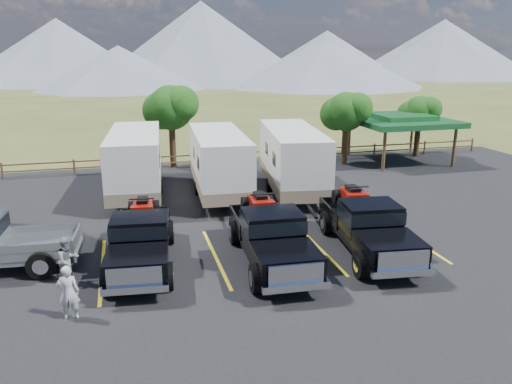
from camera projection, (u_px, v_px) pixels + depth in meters
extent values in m
plane|color=#454D21|center=(305.00, 303.00, 15.06)|extent=(320.00, 320.00, 0.00)
cube|color=black|center=(276.00, 263.00, 17.84)|extent=(44.00, 34.00, 0.04)
cube|color=yellow|center=(102.00, 269.00, 17.28)|extent=(0.12, 5.50, 0.01)
cube|color=yellow|center=(216.00, 257.00, 18.27)|extent=(0.12, 5.50, 0.01)
cube|color=yellow|center=(318.00, 247.00, 19.26)|extent=(0.12, 5.50, 0.01)
cube|color=yellow|center=(410.00, 237.00, 20.24)|extent=(0.12, 5.50, 0.01)
cylinder|color=black|center=(345.00, 144.00, 32.68)|extent=(0.39, 0.39, 2.80)
sphere|color=#164711|center=(346.00, 112.00, 32.10)|extent=(2.52, 2.52, 2.52)
sphere|color=#164711|center=(357.00, 108.00, 31.74)|extent=(1.98, 1.98, 1.98)
sphere|color=#164711|center=(336.00, 114.00, 32.40)|extent=(2.16, 2.16, 2.16)
cylinder|color=black|center=(417.00, 139.00, 35.13)|extent=(0.38, 0.38, 2.52)
sphere|color=#164711|center=(419.00, 112.00, 34.61)|extent=(2.24, 2.24, 2.24)
sphere|color=#164711|center=(429.00, 109.00, 34.29)|extent=(1.76, 1.76, 1.76)
sphere|color=#164711|center=(411.00, 114.00, 34.87)|extent=(1.92, 1.92, 1.92)
cylinder|color=black|center=(173.00, 144.00, 31.79)|extent=(0.41, 0.41, 3.08)
sphere|color=#164711|center=(171.00, 108.00, 31.15)|extent=(2.80, 2.80, 2.80)
sphere|color=#164711|center=(181.00, 103.00, 30.75)|extent=(2.20, 2.20, 2.20)
sphere|color=#164711|center=(161.00, 110.00, 31.48)|extent=(2.40, 2.40, 2.40)
cylinder|color=brown|center=(2.00, 171.00, 29.15)|extent=(0.12, 0.12, 1.00)
cylinder|color=brown|center=(74.00, 167.00, 30.13)|extent=(0.12, 0.12, 1.00)
cylinder|color=brown|center=(142.00, 164.00, 31.12)|extent=(0.12, 0.12, 1.00)
cylinder|color=brown|center=(205.00, 160.00, 32.11)|extent=(0.12, 0.12, 1.00)
cylinder|color=brown|center=(265.00, 157.00, 33.09)|extent=(0.12, 0.12, 1.00)
cylinder|color=brown|center=(321.00, 154.00, 34.08)|extent=(0.12, 0.12, 1.00)
cylinder|color=brown|center=(374.00, 151.00, 35.07)|extent=(0.12, 0.12, 1.00)
cylinder|color=brown|center=(424.00, 148.00, 36.05)|extent=(0.12, 0.12, 1.00)
cylinder|color=brown|center=(472.00, 145.00, 37.04)|extent=(0.12, 0.12, 1.00)
cube|color=brown|center=(236.00, 159.00, 32.61)|extent=(36.00, 0.06, 0.08)
cube|color=brown|center=(236.00, 153.00, 32.50)|extent=(36.00, 0.06, 0.08)
cylinder|color=brown|center=(384.00, 151.00, 30.76)|extent=(0.20, 0.20, 2.60)
cylinder|color=brown|center=(349.00, 138.00, 35.40)|extent=(0.20, 0.20, 2.60)
cylinder|color=brown|center=(454.00, 147.00, 31.99)|extent=(0.20, 0.20, 2.60)
cylinder|color=brown|center=(412.00, 135.00, 36.64)|extent=(0.20, 0.20, 2.60)
cube|color=#175327|center=(401.00, 121.00, 33.30)|extent=(6.20, 6.20, 0.35)
cube|color=#175327|center=(401.00, 117.00, 33.21)|extent=(3.50, 3.50, 0.35)
cone|color=slate|center=(59.00, 51.00, 112.71)|extent=(44.00, 44.00, 14.00)
cone|color=slate|center=(202.00, 42.00, 116.33)|extent=(52.00, 52.00, 18.00)
cone|color=slate|center=(327.00, 54.00, 131.12)|extent=(40.00, 40.00, 12.00)
cone|color=slate|center=(443.00, 48.00, 134.89)|extent=(50.00, 50.00, 15.00)
cone|color=slate|center=(119.00, 68.00, 93.53)|extent=(32.00, 32.00, 8.00)
cone|color=slate|center=(324.00, 64.00, 100.47)|extent=(40.00, 40.00, 9.00)
cube|color=black|center=(141.00, 248.00, 17.44)|extent=(2.43, 5.89, 0.36)
cube|color=black|center=(137.00, 261.00, 15.50)|extent=(2.11, 2.00, 0.50)
cube|color=black|center=(140.00, 230.00, 17.12)|extent=(2.04, 1.76, 1.00)
cube|color=black|center=(140.00, 226.00, 17.08)|extent=(2.09, 1.82, 0.45)
cube|color=black|center=(144.00, 224.00, 19.08)|extent=(2.17, 2.60, 0.55)
cube|color=silver|center=(134.00, 277.00, 14.54)|extent=(1.61, 0.25, 0.55)
cube|color=silver|center=(135.00, 290.00, 14.59)|extent=(1.98, 0.38, 0.22)
cube|color=silver|center=(146.00, 222.00, 20.31)|extent=(1.98, 0.36, 0.22)
cylinder|color=black|center=(107.00, 280.00, 15.46)|extent=(0.39, 0.93, 0.90)
cylinder|color=black|center=(168.00, 276.00, 15.74)|extent=(0.39, 0.93, 0.90)
cylinder|color=black|center=(120.00, 235.00, 19.23)|extent=(0.39, 0.93, 0.90)
cylinder|color=black|center=(170.00, 232.00, 19.52)|extent=(0.39, 0.93, 0.90)
cube|color=maroon|center=(143.00, 207.00, 18.89)|extent=(0.84, 1.37, 0.35)
cube|color=black|center=(142.00, 201.00, 18.82)|extent=(0.48, 0.79, 0.18)
cube|color=maroon|center=(142.00, 209.00, 18.34)|extent=(0.84, 0.43, 0.22)
cylinder|color=black|center=(141.00, 199.00, 18.34)|extent=(0.91, 0.15, 0.06)
cylinder|color=black|center=(130.00, 217.00, 18.35)|extent=(0.32, 0.59, 0.56)
cylinder|color=black|center=(155.00, 216.00, 18.49)|extent=(0.32, 0.59, 0.56)
cylinder|color=black|center=(132.00, 208.00, 19.40)|extent=(0.32, 0.59, 0.56)
cylinder|color=black|center=(156.00, 207.00, 19.54)|extent=(0.32, 0.59, 0.56)
cube|color=black|center=(271.00, 245.00, 17.65)|extent=(2.26, 6.11, 0.38)
cube|color=black|center=(287.00, 258.00, 15.63)|extent=(2.12, 2.01, 0.53)
cube|color=black|center=(272.00, 226.00, 17.32)|extent=(2.07, 1.75, 1.05)
cube|color=black|center=(272.00, 222.00, 17.27)|extent=(2.11, 1.82, 0.47)
cube|color=black|center=(260.00, 220.00, 19.35)|extent=(2.16, 2.64, 0.58)
cube|color=silver|center=(296.00, 274.00, 14.64)|extent=(1.69, 0.18, 0.58)
cube|color=silver|center=(296.00, 287.00, 14.69)|extent=(2.07, 0.30, 0.23)
cube|color=silver|center=(254.00, 218.00, 20.64)|extent=(2.07, 0.28, 0.23)
cylinder|color=black|center=(256.00, 278.00, 15.54)|extent=(0.37, 0.97, 0.95)
cylinder|color=black|center=(317.00, 273.00, 15.93)|extent=(0.37, 0.97, 0.95)
cylinder|color=black|center=(234.00, 232.00, 19.47)|extent=(0.37, 0.97, 0.95)
cylinder|color=black|center=(283.00, 228.00, 19.86)|extent=(0.37, 0.97, 0.95)
cube|color=maroon|center=(260.00, 203.00, 19.16)|extent=(0.81, 1.41, 0.37)
cube|color=black|center=(260.00, 196.00, 19.08)|extent=(0.46, 0.81, 0.19)
cube|color=maroon|center=(263.00, 204.00, 18.58)|extent=(0.86, 0.41, 0.23)
cylinder|color=black|center=(263.00, 194.00, 18.58)|extent=(0.95, 0.11, 0.06)
cylinder|color=black|center=(251.00, 213.00, 18.58)|extent=(0.31, 0.60, 0.59)
cylinder|color=black|center=(276.00, 212.00, 18.76)|extent=(0.31, 0.60, 0.59)
cylinder|color=black|center=(245.00, 204.00, 19.67)|extent=(0.31, 0.60, 0.59)
cylinder|color=black|center=(269.00, 203.00, 19.85)|extent=(0.31, 0.60, 0.59)
cube|color=black|center=(368.00, 235.00, 18.61)|extent=(2.63, 6.19, 0.38)
cube|color=black|center=(390.00, 246.00, 16.57)|extent=(2.23, 2.12, 0.53)
cube|color=black|center=(370.00, 217.00, 18.28)|extent=(2.16, 1.87, 1.05)
cube|color=black|center=(370.00, 213.00, 18.23)|extent=(2.21, 1.93, 0.47)
cube|color=black|center=(352.00, 212.00, 20.33)|extent=(2.31, 2.75, 0.58)
cube|color=silver|center=(403.00, 260.00, 15.57)|extent=(1.68, 0.28, 0.58)
cube|color=silver|center=(403.00, 273.00, 15.62)|extent=(2.07, 0.43, 0.23)
cube|color=silver|center=(342.00, 211.00, 21.63)|extent=(2.07, 0.41, 0.23)
cylinder|color=black|center=(361.00, 264.00, 16.54)|extent=(0.43, 0.98, 0.95)
cylinder|color=black|center=(417.00, 261.00, 16.81)|extent=(0.43, 0.98, 0.95)
cylinder|color=black|center=(326.00, 223.00, 20.51)|extent=(0.43, 0.98, 0.95)
cylinder|color=black|center=(372.00, 220.00, 20.78)|extent=(0.43, 0.98, 0.95)
cube|color=maroon|center=(352.00, 195.00, 20.14)|extent=(0.89, 1.45, 0.37)
cube|color=black|center=(353.00, 189.00, 20.06)|extent=(0.51, 0.83, 0.19)
cube|color=maroon|center=(357.00, 197.00, 19.55)|extent=(0.88, 0.47, 0.23)
cylinder|color=black|center=(357.00, 187.00, 19.55)|extent=(0.95, 0.17, 0.06)
cylinder|color=black|center=(345.00, 205.00, 19.58)|extent=(0.34, 0.62, 0.59)
cylinder|color=black|center=(368.00, 204.00, 19.71)|extent=(0.34, 0.62, 0.59)
cylinder|color=black|center=(337.00, 197.00, 20.68)|extent=(0.34, 0.62, 0.59)
cylinder|color=black|center=(359.00, 196.00, 20.81)|extent=(0.34, 0.62, 0.59)
cube|color=silver|center=(135.00, 159.00, 25.45)|extent=(3.05, 7.84, 2.76)
cube|color=#85725B|center=(137.00, 179.00, 25.75)|extent=(3.08, 7.88, 0.61)
cube|color=black|center=(106.00, 163.00, 23.35)|extent=(0.09, 0.92, 0.61)
cube|color=black|center=(160.00, 161.00, 23.78)|extent=(0.09, 0.92, 0.61)
cylinder|color=black|center=(115.00, 188.00, 25.98)|extent=(0.31, 0.73, 0.72)
cylinder|color=black|center=(160.00, 186.00, 26.38)|extent=(0.31, 0.73, 0.72)
cube|color=black|center=(132.00, 215.00, 21.35)|extent=(0.27, 1.85, 0.10)
cube|color=silver|center=(219.00, 159.00, 25.53)|extent=(2.89, 7.70, 2.72)
cube|color=#85725B|center=(219.00, 179.00, 25.83)|extent=(2.92, 7.74, 0.61)
cube|color=black|center=(198.00, 163.00, 23.45)|extent=(0.08, 0.91, 0.61)
cube|color=black|center=(249.00, 161.00, 23.91)|extent=(0.08, 0.91, 0.61)
cylinder|color=black|center=(197.00, 188.00, 26.04)|extent=(0.30, 0.72, 0.71)
cylinder|color=black|center=(240.00, 186.00, 26.47)|extent=(0.30, 0.72, 0.71)
cube|color=black|center=(233.00, 214.00, 21.50)|extent=(0.24, 1.82, 0.10)
cube|color=silver|center=(292.00, 156.00, 26.02)|extent=(3.60, 8.07, 2.80)
cube|color=#85725B|center=(292.00, 176.00, 26.32)|extent=(3.63, 8.11, 0.62)
cube|color=black|center=(274.00, 159.00, 23.94)|extent=(0.16, 0.93, 0.62)
cube|color=black|center=(325.00, 158.00, 24.22)|extent=(0.16, 0.93, 0.62)
cylinder|color=black|center=(269.00, 185.00, 26.63)|extent=(0.36, 0.76, 0.73)
cylinder|color=black|center=(312.00, 183.00, 26.89)|extent=(0.36, 0.76, 0.73)
cube|color=black|center=(312.00, 211.00, 21.81)|extent=(0.40, 1.87, 0.10)
cube|color=gray|center=(40.00, 242.00, 17.24)|extent=(2.62, 2.16, 0.57)
cube|color=silver|center=(79.00, 248.00, 17.56)|extent=(0.31, 2.04, 0.23)
cylinder|color=black|center=(53.00, 244.00, 18.32)|extent=(0.95, 0.38, 0.94)
cylinder|color=black|center=(41.00, 265.00, 16.48)|extent=(0.95, 0.38, 0.94)
imported|color=#BABABA|center=(68.00, 292.00, 13.92)|extent=(0.61, 0.41, 1.62)
imported|color=slate|center=(68.00, 261.00, 16.06)|extent=(0.97, 0.94, 1.58)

